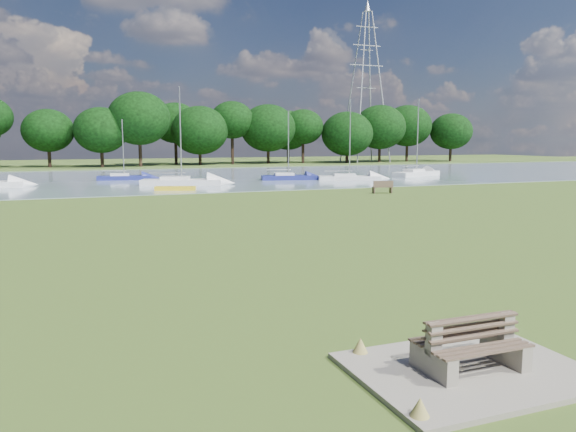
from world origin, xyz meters
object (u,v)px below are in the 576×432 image
object	(u,v)px
kayak	(175,188)
sailboat_1	(124,176)
bench_pair	(470,346)
pylon	(366,62)
riverbank_bench	(383,187)
sailboat_4	(349,176)
sailboat_0	(288,176)
sailboat_6	(416,172)
sailboat_5	(181,180)

from	to	relation	value
kayak	sailboat_1	world-z (taller)	sailboat_1
bench_pair	pylon	bearing A→B (deg)	62.15
riverbank_bench	sailboat_4	world-z (taller)	sailboat_4
pylon	sailboat_4	xyz separation A→B (m)	(-23.73, -39.32, -17.72)
bench_pair	pylon	size ratio (longest dim) A/B	0.07
bench_pair	sailboat_0	xyz separation A→B (m)	(14.88, 47.39, -0.03)
sailboat_0	sailboat_1	size ratio (longest dim) A/B	1.14
riverbank_bench	sailboat_6	world-z (taller)	sailboat_6
riverbank_bench	sailboat_1	size ratio (longest dim) A/B	0.27
kayak	riverbank_bench	bearing A→B (deg)	-10.55
riverbank_bench	sailboat_5	world-z (taller)	sailboat_5
sailboat_0	sailboat_4	size ratio (longest dim) A/B	0.86
bench_pair	riverbank_bench	size ratio (longest dim) A/B	1.12
kayak	sailboat_0	xyz separation A→B (m)	(13.32, 8.20, 0.28)
pylon	sailboat_4	size ratio (longest dim) A/B	3.44
riverbank_bench	pylon	size ratio (longest dim) A/B	0.06
kayak	sailboat_5	world-z (taller)	sailboat_5
riverbank_bench	sailboat_1	bearing A→B (deg)	139.80
bench_pair	sailboat_0	world-z (taller)	sailboat_0
bench_pair	kayak	world-z (taller)	bench_pair
riverbank_bench	sailboat_5	xyz separation A→B (m)	(-13.58, 13.79, 0.01)
sailboat_6	sailboat_4	bearing A→B (deg)	175.34
sailboat_0	pylon	bearing A→B (deg)	62.70
sailboat_6	sailboat_0	bearing A→B (deg)	160.26
bench_pair	sailboat_6	world-z (taller)	sailboat_6
bench_pair	sailboat_1	size ratio (longest dim) A/B	0.31
sailboat_4	sailboat_1	bearing A→B (deg)	177.61
riverbank_bench	pylon	distance (m)	62.41
riverbank_bench	sailboat_4	distance (m)	14.29
sailboat_6	sailboat_1	bearing A→B (deg)	148.69
bench_pair	sailboat_4	bearing A→B (deg)	65.16
pylon	sailboat_6	size ratio (longest dim) A/B	3.24
sailboat_0	sailboat_1	xyz separation A→B (m)	(-16.22, 6.35, -0.05)
bench_pair	sailboat_6	distance (m)	56.90
bench_pair	sailboat_0	size ratio (longest dim) A/B	0.27
sailboat_5	sailboat_6	world-z (taller)	sailboat_5
sailboat_1	sailboat_4	bearing A→B (deg)	-16.95
kayak	sailboat_6	distance (m)	30.70
kayak	sailboat_5	xyz separation A→B (m)	(1.49, 5.59, 0.30)
bench_pair	pylon	world-z (taller)	pylon
kayak	sailboat_0	bearing A→B (deg)	49.62
pylon	sailboat_5	world-z (taller)	pylon
sailboat_0	sailboat_4	world-z (taller)	sailboat_4
sailboat_1	sailboat_6	size ratio (longest dim) A/B	0.71
pylon	kayak	bearing A→B (deg)	-133.73
kayak	sailboat_5	size ratio (longest dim) A/B	0.37
kayak	sailboat_6	xyz separation A→B (m)	(29.51, 8.47, 0.34)
sailboat_4	bench_pair	bearing A→B (deg)	-94.92
kayak	sailboat_0	size ratio (longest dim) A/B	0.47
sailboat_1	sailboat_6	world-z (taller)	sailboat_6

